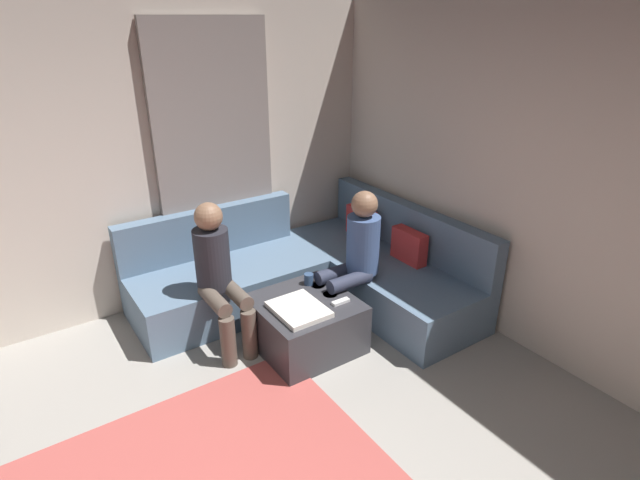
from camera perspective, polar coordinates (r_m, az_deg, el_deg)
wall_back at (r=3.84m, az=31.40°, el=3.08°), size 6.00×0.12×2.70m
wall_left at (r=4.53m, az=-27.60°, el=6.65°), size 0.12×6.00×2.70m
curtain_panel at (r=4.77m, az=-11.65°, el=8.42°), size 0.06×1.10×2.50m
sectional_couch at (r=4.75m, az=-0.58°, el=-3.75°), size 2.10×2.55×0.87m
ottoman at (r=4.15m, az=-1.68°, el=-9.43°), size 0.76×0.76×0.42m
folded_blanket at (r=3.90m, az=-2.42°, el=-7.83°), size 0.44×0.36×0.04m
coffee_mug at (r=4.25m, az=-1.28°, el=-4.43°), size 0.08×0.08×0.10m
game_remote at (r=4.01m, az=2.35°, el=-6.98°), size 0.05×0.15×0.02m
person_on_couch_back at (r=4.24m, az=3.82°, el=-1.70°), size 0.30×0.60×1.20m
person_on_couch_side at (r=4.04m, az=-11.43°, el=-3.52°), size 0.60×0.30×1.20m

